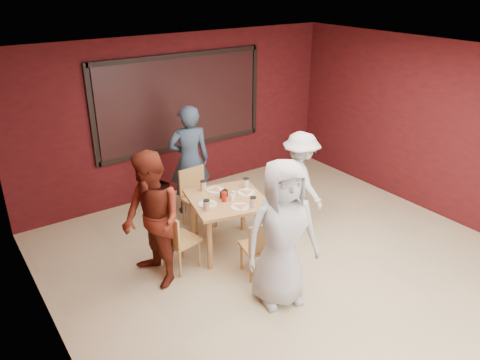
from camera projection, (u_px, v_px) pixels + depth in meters
floor at (312, 281)px, 6.13m from camera, size 7.00×7.00×0.00m
window_blinds at (182, 102)px, 8.04m from camera, size 3.00×0.02×1.50m
dining_table at (227, 205)px, 6.59m from camera, size 1.22×1.22×0.96m
chair_front at (260, 245)px, 6.05m from camera, size 0.48×0.48×0.84m
chair_back at (197, 194)px, 7.31m from camera, size 0.48×0.48×0.94m
chair_left at (176, 238)px, 6.18m from camera, size 0.50×0.50×0.87m
chair_right at (275, 206)px, 7.04m from camera, size 0.50×0.50×0.86m
diner_front at (282, 234)px, 5.44m from camera, size 1.03×0.81×1.84m
diner_back at (190, 160)px, 7.57m from camera, size 0.77×0.62×1.83m
diner_left at (152, 221)px, 5.80m from camera, size 0.72×0.90×1.78m
diner_right at (300, 180)px, 7.19m from camera, size 0.67×1.05×1.54m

